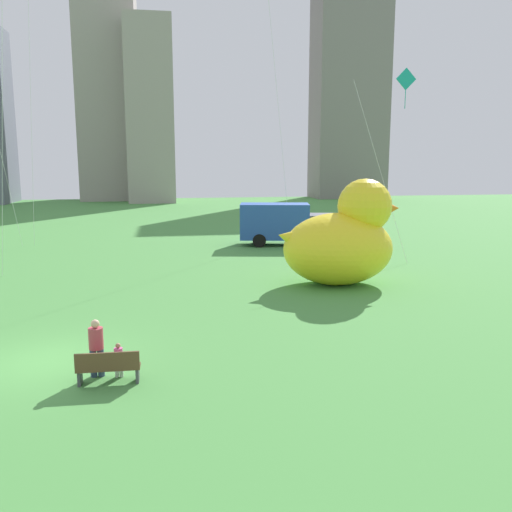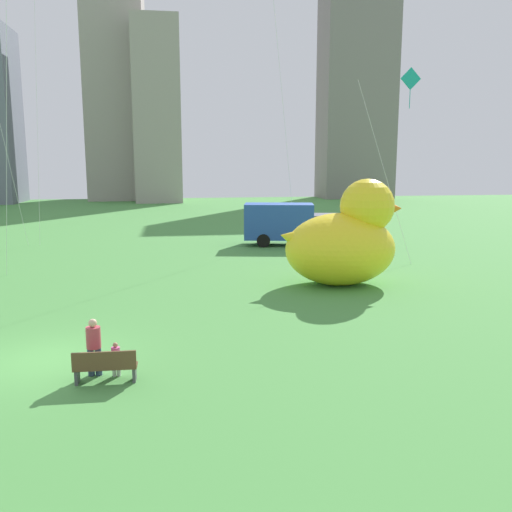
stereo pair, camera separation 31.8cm
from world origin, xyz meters
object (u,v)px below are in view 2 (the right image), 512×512
person_child (116,358)px  giant_inflatable_duck (345,240)px  person_adult (94,344)px  box_truck (289,224)px  kite_teal (409,87)px  park_bench (105,366)px

person_child → giant_inflatable_duck: size_ratio=0.16×
person_adult → person_child: (0.58, -0.15, -0.35)m
box_truck → kite_teal: kite_teal is taller
person_adult → giant_inflatable_duck: giant_inflatable_duck is taller
person_child → box_truck: 24.02m
giant_inflatable_duck → park_bench: bearing=-133.6°
kite_teal → giant_inflatable_duck: bearing=-129.5°
park_bench → box_truck: size_ratio=0.24×
park_bench → giant_inflatable_duck: size_ratio=0.27×
park_bench → person_child: bearing=62.0°
person_adult → kite_teal: size_ratio=0.14×
park_bench → giant_inflatable_duck: (9.72, 10.20, 1.63)m
giant_inflatable_duck → kite_teal: kite_teal is taller
giant_inflatable_duck → box_truck: (0.01, 12.29, -0.65)m
person_child → kite_teal: 24.86m
person_child → person_adult: bearing=165.9°
person_adult → giant_inflatable_duck: bearing=43.7°
park_bench → person_child: 0.50m
park_bench → kite_teal: size_ratio=0.15×
person_adult → box_truck: size_ratio=0.23×
person_child → giant_inflatable_duck: (9.49, 9.76, 1.58)m
person_adult → person_child: bearing=-14.1°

